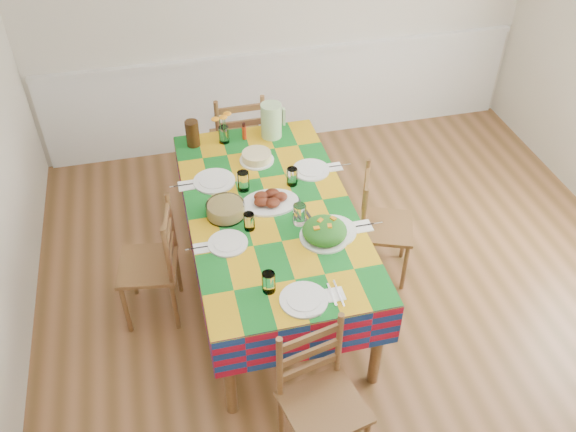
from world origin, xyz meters
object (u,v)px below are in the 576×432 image
(dining_table, at_px, (271,218))
(chair_left, at_px, (154,265))
(green_pitcher, at_px, (271,121))
(chair_near, at_px, (320,400))
(chair_right, at_px, (380,226))
(tea_pitcher, at_px, (192,133))
(meat_platter, at_px, (270,200))
(chair_far, at_px, (239,142))

(dining_table, xyz_separation_m, chair_left, (-0.80, -0.01, -0.24))
(green_pitcher, xyz_separation_m, chair_near, (-0.20, -2.10, -0.46))
(chair_left, distance_m, chair_right, 1.60)
(dining_table, bearing_deg, chair_left, -179.54)
(green_pitcher, height_order, tea_pitcher, green_pitcher)
(green_pitcher, distance_m, chair_near, 2.15)
(meat_platter, distance_m, chair_near, 1.35)
(chair_far, relative_size, chair_left, 1.06)
(chair_far, height_order, chair_left, chair_far)
(chair_near, height_order, chair_far, chair_far)
(green_pitcher, height_order, chair_far, green_pitcher)
(chair_near, height_order, chair_left, chair_near)
(chair_near, xyz_separation_m, chair_left, (-0.79, 1.25, -0.01))
(tea_pitcher, xyz_separation_m, chair_far, (0.40, 0.41, -0.40))
(meat_platter, xyz_separation_m, green_pitcher, (0.19, 0.79, 0.10))
(chair_near, distance_m, chair_left, 1.48)
(green_pitcher, bearing_deg, chair_left, -139.70)
(tea_pitcher, distance_m, chair_near, 2.19)
(chair_far, bearing_deg, chair_right, 122.08)
(tea_pitcher, height_order, chair_right, tea_pitcher)
(chair_near, bearing_deg, chair_far, 77.32)
(chair_left, xyz_separation_m, chair_right, (1.60, 0.02, -0.01))
(dining_table, distance_m, chair_near, 1.28)
(meat_platter, relative_size, green_pitcher, 1.42)
(meat_platter, distance_m, chair_far, 1.26)
(dining_table, relative_size, tea_pitcher, 9.98)
(dining_table, xyz_separation_m, tea_pitcher, (-0.40, 0.85, 0.19))
(tea_pitcher, bearing_deg, chair_near, -79.58)
(tea_pitcher, height_order, chair_near, tea_pitcher)
(tea_pitcher, xyz_separation_m, chair_left, (-0.40, -0.86, -0.43))
(meat_platter, xyz_separation_m, chair_left, (-0.80, -0.05, -0.36))
(green_pitcher, distance_m, chair_right, 1.13)
(green_pitcher, distance_m, chair_left, 1.38)
(chair_far, distance_m, chair_right, 1.48)
(tea_pitcher, height_order, chair_left, tea_pitcher)
(dining_table, bearing_deg, chair_far, 89.97)
(chair_near, bearing_deg, green_pitcher, 72.04)
(green_pitcher, relative_size, chair_near, 0.29)
(tea_pitcher, bearing_deg, green_pitcher, -1.58)
(green_pitcher, xyz_separation_m, chair_right, (0.61, -0.82, -0.47))
(meat_platter, relative_size, chair_near, 0.41)
(chair_near, bearing_deg, chair_left, 109.76)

